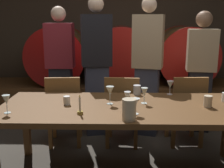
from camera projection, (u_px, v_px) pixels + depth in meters
back_wall at (121, 37)px, 5.18m from camera, size 6.90×0.24×2.40m
barrel_shelf at (121, 95)px, 4.87m from camera, size 6.21×0.90×0.45m
wine_barrel_left at (59, 55)px, 4.73m from camera, size 0.97×0.86×0.97m
wine_barrel_center at (121, 55)px, 4.71m from camera, size 0.97×0.86×0.97m
wine_barrel_right at (184, 56)px, 4.69m from camera, size 0.97×0.86×0.97m
dining_table at (127, 112)px, 2.64m from camera, size 2.42×0.96×0.73m
chair_left at (64, 107)px, 3.35m from camera, size 0.43×0.43×0.88m
chair_center at (122, 108)px, 3.34m from camera, size 0.42×0.42×0.88m
chair_right at (186, 107)px, 3.36m from camera, size 0.42×0.42×0.88m
guest_far_left at (61, 68)px, 3.87m from camera, size 0.38×0.24×1.70m
guest_center_left at (97, 66)px, 3.62m from camera, size 0.42×0.31×1.81m
guest_center_right at (147, 67)px, 3.61m from camera, size 0.43×0.33×1.80m
guest_far_right at (200, 71)px, 3.75m from camera, size 0.41×0.29×1.64m
candle_left at (80, 109)px, 2.38m from camera, size 0.05×0.05×0.18m
pitcher at (129, 110)px, 2.23m from camera, size 0.12×0.12×0.18m
wine_glass_far_left at (6, 100)px, 2.40m from camera, size 0.07×0.07×0.16m
wine_glass_left at (110, 91)px, 2.65m from camera, size 0.08×0.08×0.17m
wine_glass_center_left at (127, 97)px, 2.47m from camera, size 0.06×0.06×0.17m
wine_glass_center_right at (135, 103)px, 2.37m from camera, size 0.08×0.08×0.14m
wine_glass_right at (144, 93)px, 2.67m from camera, size 0.07×0.07×0.16m
wine_glass_far_right at (170, 85)px, 3.00m from camera, size 0.07×0.07×0.15m
cup_far_left at (67, 100)px, 2.65m from camera, size 0.06×0.06×0.08m
cup_center_left at (137, 90)px, 3.01m from camera, size 0.08×0.08×0.10m
cup_center_right at (208, 101)px, 2.58m from camera, size 0.08×0.08×0.11m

